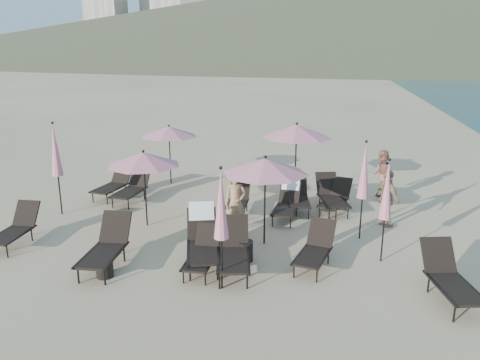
% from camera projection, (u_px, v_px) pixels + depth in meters
% --- Properties ---
extents(ground, '(800.00, 800.00, 0.00)m').
position_uv_depth(ground, '(244.00, 272.00, 10.20)').
color(ground, '#D6BA8C').
rests_on(ground, ground).
extents(volcanic_headland, '(690.00, 690.00, 55.00)m').
position_uv_depth(volcanic_headland, '(464.00, 12.00, 274.62)').
color(volcanic_headland, brown).
rests_on(volcanic_headland, ground).
extents(hotel_skyline, '(109.00, 82.00, 55.00)m').
position_uv_depth(hotel_skyline, '(179.00, 17.00, 278.03)').
color(hotel_skyline, beige).
rests_on(hotel_skyline, ground).
extents(lounger_0, '(0.72, 1.66, 0.94)m').
position_uv_depth(lounger_0, '(15.00, 228.00, 11.58)').
color(lounger_0, black).
rests_on(lounger_0, ground).
extents(lounger_1, '(0.85, 1.88, 1.05)m').
position_uv_depth(lounger_1, '(106.00, 246.00, 10.38)').
color(lounger_1, black).
rests_on(lounger_1, ground).
extents(lounger_2, '(0.61, 1.51, 0.86)m').
position_uv_depth(lounger_2, '(203.00, 253.00, 10.24)').
color(lounger_2, black).
rests_on(lounger_2, ground).
extents(lounger_3, '(1.22, 2.02, 1.19)m').
position_uv_depth(lounger_3, '(202.00, 237.00, 10.65)').
color(lounger_3, black).
rests_on(lounger_3, ground).
extents(lounger_4, '(0.93, 1.68, 0.91)m').
position_uv_depth(lounger_4, '(315.00, 248.00, 10.40)').
color(lounger_4, black).
rests_on(lounger_4, ground).
extents(lounger_5, '(1.05, 1.84, 0.99)m').
position_uv_depth(lounger_5, '(450.00, 277.00, 9.00)').
color(lounger_5, black).
rests_on(lounger_5, ground).
extents(lounger_6, '(0.85, 1.76, 0.97)m').
position_uv_depth(lounger_6, '(114.00, 183.00, 15.42)').
color(lounger_6, black).
rests_on(lounger_6, ground).
extents(lounger_7, '(0.76, 1.76, 0.99)m').
position_uv_depth(lounger_7, '(132.00, 187.00, 14.92)').
color(lounger_7, black).
rests_on(lounger_7, ground).
extents(lounger_8, '(0.66, 1.57, 0.89)m').
position_uv_depth(lounger_8, '(238.00, 200.00, 13.80)').
color(lounger_8, black).
rests_on(lounger_8, ground).
extents(lounger_9, '(0.89, 1.75, 0.96)m').
position_uv_depth(lounger_9, '(298.00, 196.00, 14.10)').
color(lounger_9, black).
rests_on(lounger_9, ground).
extents(lounger_10, '(1.14, 1.86, 1.01)m').
position_uv_depth(lounger_10, '(331.00, 195.00, 14.09)').
color(lounger_10, black).
rests_on(lounger_10, ground).
extents(lounger_11, '(1.03, 1.68, 0.90)m').
position_uv_depth(lounger_11, '(336.00, 198.00, 14.00)').
color(lounger_11, black).
rests_on(lounger_11, ground).
extents(lounger_12, '(0.72, 1.70, 1.04)m').
position_uv_depth(lounger_12, '(287.00, 201.00, 13.47)').
color(lounger_12, black).
rests_on(lounger_12, ground).
extents(lounger_13, '(1.05, 1.90, 1.03)m').
position_uv_depth(lounger_13, '(233.00, 250.00, 10.18)').
color(lounger_13, black).
rests_on(lounger_13, ground).
extents(umbrella_open_0, '(1.98, 1.98, 2.13)m').
position_uv_depth(umbrella_open_0, '(144.00, 159.00, 12.46)').
color(umbrella_open_0, black).
rests_on(umbrella_open_0, ground).
extents(umbrella_open_1, '(2.10, 2.10, 2.26)m').
position_uv_depth(umbrella_open_1, '(265.00, 166.00, 11.22)').
color(umbrella_open_1, black).
rests_on(umbrella_open_1, ground).
extents(umbrella_open_2, '(2.01, 2.01, 2.16)m').
position_uv_depth(umbrella_open_2, '(169.00, 132.00, 16.55)').
color(umbrella_open_2, black).
rests_on(umbrella_open_2, ground).
extents(umbrella_open_3, '(2.28, 2.28, 2.46)m').
position_uv_depth(umbrella_open_3, '(297.00, 131.00, 15.07)').
color(umbrella_open_3, black).
rests_on(umbrella_open_3, ground).
extents(umbrella_closed_0, '(0.30, 0.30, 2.57)m').
position_uv_depth(umbrella_closed_0, '(221.00, 205.00, 9.05)').
color(umbrella_closed_0, black).
rests_on(umbrella_closed_0, ground).
extents(umbrella_closed_1, '(0.30, 0.30, 2.57)m').
position_uv_depth(umbrella_closed_1, '(364.00, 171.00, 11.58)').
color(umbrella_closed_1, black).
rests_on(umbrella_closed_1, ground).
extents(umbrella_closed_2, '(0.32, 0.32, 2.75)m').
position_uv_depth(umbrella_closed_2, '(55.00, 151.00, 13.37)').
color(umbrella_closed_2, black).
rests_on(umbrella_closed_2, ground).
extents(umbrella_closed_3, '(0.28, 0.28, 2.43)m').
position_uv_depth(umbrella_closed_3, '(387.00, 191.00, 10.31)').
color(umbrella_closed_3, black).
rests_on(umbrella_closed_3, ground).
extents(side_table_0, '(0.37, 0.37, 0.41)m').
position_uv_depth(side_table_0, '(104.00, 268.00, 9.96)').
color(side_table_0, black).
rests_on(side_table_0, ground).
extents(side_table_1, '(0.38, 0.38, 0.48)m').
position_uv_depth(side_table_1, '(245.00, 251.00, 10.72)').
color(side_table_1, black).
rests_on(side_table_1, ground).
extents(beachgoer_a, '(0.70, 0.61, 1.63)m').
position_uv_depth(beachgoer_a, '(235.00, 203.00, 12.28)').
color(beachgoer_a, tan).
rests_on(beachgoer_a, ground).
extents(beachgoer_b, '(0.71, 0.87, 1.64)m').
position_uv_depth(beachgoer_b, '(381.00, 176.00, 14.93)').
color(beachgoer_b, '#A66755').
rests_on(beachgoer_b, ground).
extents(beachgoer_c, '(0.82, 1.00, 1.59)m').
position_uv_depth(beachgoer_c, '(387.00, 198.00, 12.71)').
color(beachgoer_c, tan).
rests_on(beachgoer_c, ground).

